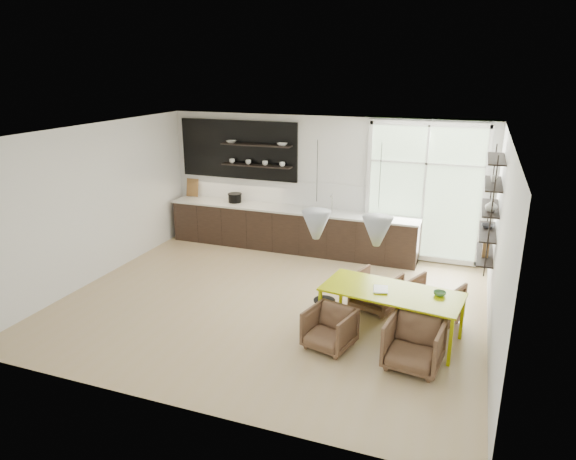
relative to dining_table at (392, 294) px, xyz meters
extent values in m
cube|color=tan|center=(-2.10, 0.42, -0.69)|extent=(7.00, 6.00, 0.01)
cube|color=white|center=(-2.10, 3.42, 0.76)|extent=(7.00, 0.02, 2.90)
cube|color=white|center=(-5.60, 0.42, 0.76)|extent=(0.02, 6.00, 2.90)
cube|color=white|center=(1.40, 0.42, 0.76)|extent=(0.02, 6.00, 2.90)
cube|color=white|center=(-2.10, 0.42, 2.21)|extent=(7.00, 6.00, 0.01)
cube|color=#B2D1A5|center=(0.05, 3.39, 0.76)|extent=(2.20, 0.02, 2.70)
cube|color=silver|center=(0.05, 3.36, 0.76)|extent=(2.30, 0.08, 2.80)
cone|color=#A9AFB6|center=(-1.15, -0.08, 0.96)|extent=(0.44, 0.44, 0.42)
cone|color=#A9AFB6|center=(-0.25, -0.08, 0.96)|extent=(0.44, 0.44, 0.42)
cylinder|color=black|center=(-1.15, -0.08, 1.77)|extent=(0.01, 0.01, 0.89)
cylinder|color=black|center=(-0.25, -0.08, 1.77)|extent=(0.01, 0.01, 0.89)
cube|color=black|center=(-2.70, 3.08, -0.24)|extent=(5.50, 0.65, 0.90)
cube|color=silver|center=(-2.70, 3.08, 0.23)|extent=(5.54, 0.69, 0.04)
cube|color=white|center=(-2.70, 3.40, 0.51)|extent=(5.50, 0.02, 0.55)
cube|color=black|center=(-4.05, 3.38, 1.41)|extent=(2.80, 0.06, 1.30)
cube|color=black|center=(-3.55, 3.24, 1.56)|extent=(1.60, 0.28, 0.03)
cube|color=black|center=(-3.55, 3.24, 1.11)|extent=(1.60, 0.28, 0.03)
cube|color=brown|center=(-5.25, 3.32, 0.46)|extent=(0.30, 0.10, 0.42)
cylinder|color=silver|center=(-1.80, 3.18, 0.43)|extent=(0.02, 0.02, 0.40)
imported|color=white|center=(-4.15, 3.24, 1.61)|extent=(0.22, 0.22, 0.05)
imported|color=white|center=(-2.95, 3.24, 1.61)|extent=(0.22, 0.22, 0.05)
imported|color=white|center=(-4.15, 3.24, 1.18)|extent=(0.12, 0.12, 0.10)
imported|color=white|center=(-3.75, 3.24, 1.18)|extent=(0.12, 0.12, 0.10)
imported|color=white|center=(-3.35, 3.24, 1.18)|extent=(0.12, 0.12, 0.10)
imported|color=white|center=(-2.95, 3.24, 1.18)|extent=(0.12, 0.12, 0.10)
cylinder|color=black|center=(-4.06, 3.15, 0.35)|extent=(0.30, 0.30, 0.18)
cube|color=black|center=(1.26, 1.02, 1.01)|extent=(0.02, 0.02, 1.90)
cube|color=black|center=(1.26, 2.22, 1.01)|extent=(0.02, 0.02, 1.90)
cube|color=black|center=(1.26, 1.62, 0.21)|extent=(0.26, 1.20, 0.02)
cube|color=black|center=(1.26, 1.62, 0.61)|extent=(0.26, 1.20, 0.02)
cube|color=black|center=(1.26, 1.62, 1.01)|extent=(0.26, 1.20, 0.02)
cube|color=black|center=(1.26, 1.62, 1.41)|extent=(0.26, 1.20, 0.03)
cube|color=black|center=(1.26, 1.62, 1.81)|extent=(0.26, 1.20, 0.03)
imported|color=white|center=(1.26, 1.37, 1.12)|extent=(0.18, 0.18, 0.19)
imported|color=#333338|center=(1.26, 1.82, 0.65)|extent=(0.22, 0.22, 0.05)
imported|color=white|center=(1.26, 1.72, 1.47)|extent=(0.10, 0.10, 0.09)
cube|color=brown|center=(1.26, 1.52, 0.35)|extent=(0.10, 0.18, 0.24)
cube|color=#ABB700|center=(0.00, 0.00, 0.03)|extent=(2.12, 1.18, 0.03)
cube|color=#ABB700|center=(-1.01, -0.27, -0.33)|extent=(0.05, 0.05, 0.71)
cube|color=#ABB700|center=(-0.90, 0.54, -0.33)|extent=(0.05, 0.05, 0.71)
cube|color=#ABB700|center=(0.90, -0.54, -0.33)|extent=(0.05, 0.05, 0.71)
cube|color=#ABB700|center=(1.01, 0.27, -0.33)|extent=(0.05, 0.05, 0.71)
imported|color=brown|center=(-0.37, 0.84, -0.37)|extent=(0.86, 0.87, 0.64)
imported|color=brown|center=(0.56, 0.64, -0.34)|extent=(0.99, 1.00, 0.70)
imported|color=brown|center=(-0.76, -0.63, -0.39)|extent=(0.77, 0.79, 0.59)
imported|color=brown|center=(0.44, -0.72, -0.35)|extent=(0.81, 0.83, 0.68)
cylinder|color=black|center=(-1.01, -0.06, -0.24)|extent=(0.34, 0.34, 0.02)
cylinder|color=black|center=(-1.01, -0.06, -0.56)|extent=(0.36, 0.36, 0.02)
cylinder|color=black|center=(-0.86, -0.11, -0.46)|extent=(0.01, 0.01, 0.44)
cylinder|color=black|center=(-0.95, 0.09, -0.46)|extent=(0.01, 0.01, 0.44)
cylinder|color=black|center=(-1.16, -0.01, -0.46)|extent=(0.01, 0.01, 0.44)
cylinder|color=black|center=(-1.06, -0.21, -0.46)|extent=(0.01, 0.01, 0.44)
imported|color=white|center=(-0.26, -0.05, 0.06)|extent=(0.26, 0.32, 0.03)
imported|color=#4D804B|center=(0.67, 0.08, 0.08)|extent=(0.19, 0.19, 0.06)
camera|label=1|loc=(0.95, -6.99, 3.20)|focal=32.00mm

